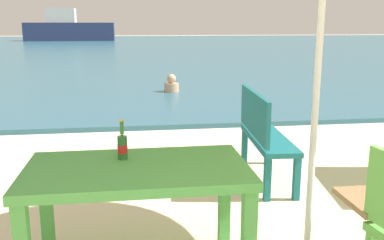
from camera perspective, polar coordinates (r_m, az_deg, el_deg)
sea_water at (r=31.66m, az=-5.79°, el=9.65°), size 120.00×50.00×0.08m
picnic_table_green at (r=2.80m, az=-7.17°, el=-8.17°), size 1.40×0.80×0.76m
beer_bottle_amber at (r=2.89m, az=-9.14°, el=-3.30°), size 0.07×0.07×0.26m
side_table_wood at (r=3.15m, az=23.17°, el=-12.51°), size 0.44×0.44×0.54m
bench_teal_center at (r=4.58m, az=9.22°, el=-1.43°), size 0.44×1.22×0.95m
swimmer_person at (r=10.11m, az=-2.71°, el=4.63°), size 0.34×0.34×0.41m
boat_fishing_trawler at (r=41.91m, az=-15.89°, el=11.42°), size 7.92×2.16×2.88m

